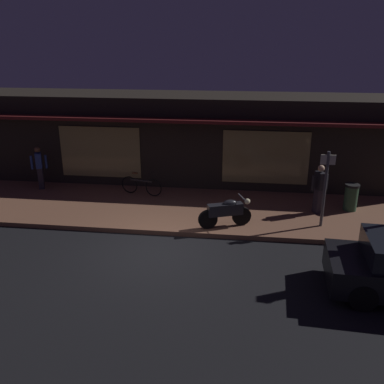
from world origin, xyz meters
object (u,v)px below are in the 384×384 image
person_photographer (39,167)px  sign_post (325,185)px  motorcycle (226,212)px  person_bystander (319,188)px  bicycle_parked (141,185)px  trash_bin (351,197)px

person_photographer → sign_post: size_ratio=0.70×
motorcycle → person_bystander: size_ratio=0.98×
person_bystander → motorcycle: bearing=-153.2°
bicycle_parked → sign_post: sign_post is taller
bicycle_parked → person_photographer: person_photographer is taller
person_bystander → sign_post: size_ratio=0.70×
bicycle_parked → person_photographer: size_ratio=0.97×
sign_post → person_photographer: bearing=167.8°
person_photographer → trash_bin: person_photographer is taller
motorcycle → bicycle_parked: bearing=143.0°
bicycle_parked → person_bystander: person_bystander is taller
motorcycle → bicycle_parked: (-3.30, 2.49, -0.14)m
sign_post → person_bystander: bearing=88.2°
bicycle_parked → person_photographer: bearing=177.4°
person_photographer → person_bystander: 10.41m
motorcycle → person_bystander: person_bystander is taller
trash_bin → person_photographer: bearing=176.1°
bicycle_parked → trash_bin: (7.44, -0.59, 0.11)m
bicycle_parked → sign_post: (6.26, -2.05, 1.00)m
person_photographer → trash_bin: size_ratio=1.80×
trash_bin → sign_post: bearing=-129.0°
motorcycle → sign_post: sign_post is taller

